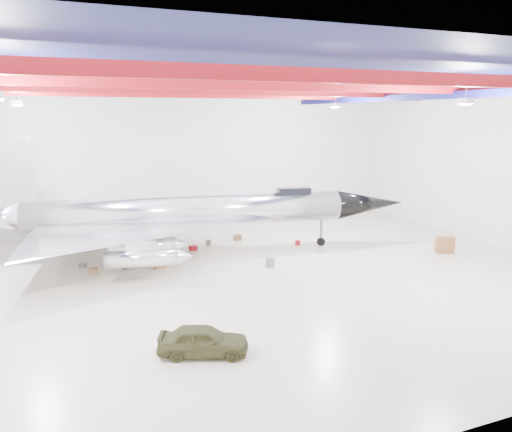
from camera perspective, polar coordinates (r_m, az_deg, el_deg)
name	(u,v)px	position (r m, az deg, el deg)	size (l,w,h in m)	color
floor	(228,283)	(27.69, -3.24, -7.60)	(40.00, 40.00, 0.00)	beige
wall_back	(167,160)	(40.81, -10.19, 6.35)	(40.00, 40.00, 0.00)	silver
wall_right	(507,168)	(37.83, 26.79, 4.89)	(30.00, 30.00, 0.00)	silver
ceiling	(225,75)	(26.23, -3.53, 15.74)	(40.00, 40.00, 0.00)	#0A0F38
ceiling_structure	(225,89)	(26.19, -3.51, 14.26)	(39.50, 29.50, 1.08)	maroon
jet_aircraft	(188,216)	(32.99, -7.77, 0.06)	(28.52, 18.84, 7.81)	silver
jeep	(203,340)	(19.76, -6.06, -13.96)	(1.39, 3.47, 1.18)	#3B391D
desk	(445,245)	(35.58, 20.76, -3.09)	(1.18, 0.59, 1.08)	brown
crate_ply	(94,271)	(30.59, -18.08, -5.97)	(0.47, 0.38, 0.33)	olive
toolbox_red	(193,248)	(34.17, -7.20, -3.65)	(0.49, 0.39, 0.34)	maroon
engine_drum	(270,262)	(30.43, 1.62, -5.32)	(0.55, 0.55, 0.49)	#59595B
parts_bin	(237,237)	(36.76, -2.14, -2.45)	(0.53, 0.43, 0.37)	olive
crate_small	(82,266)	(31.94, -19.24, -5.37)	(0.38, 0.30, 0.26)	#59595B
tool_chest	(298,243)	(35.46, 4.79, -3.04)	(0.37, 0.37, 0.33)	maroon
oil_barrel	(160,265)	(30.53, -10.94, -5.55)	(0.61, 0.48, 0.42)	olive
spares_box	(209,242)	(35.63, -5.45, -2.99)	(0.36, 0.36, 0.33)	#59595B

